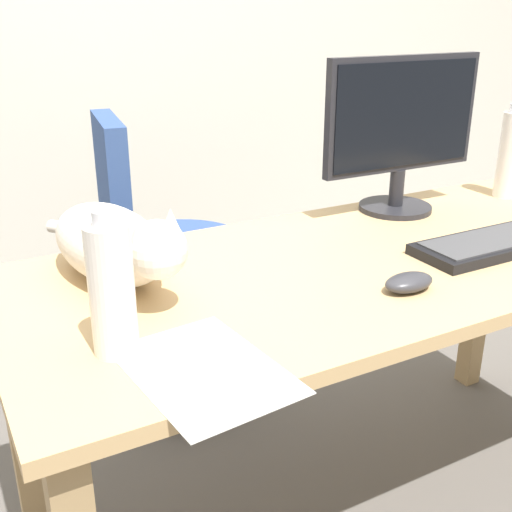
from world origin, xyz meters
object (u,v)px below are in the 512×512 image
at_px(spray_bottle, 112,289).
at_px(water_bottle, 510,154).
at_px(keyboard, 499,242).
at_px(monitor, 402,129).
at_px(office_chair, 164,281).
at_px(computer_mouse, 409,282).
at_px(cat, 114,243).

bearing_deg(spray_bottle, water_bottle, 14.61).
height_order(keyboard, water_bottle, water_bottle).
height_order(monitor, keyboard, monitor).
distance_m(office_chair, spray_bottle, 1.06).
distance_m(office_chair, computer_mouse, 1.00).
bearing_deg(computer_mouse, monitor, 52.52).
distance_m(cat, spray_bottle, 0.30).
height_order(cat, computer_mouse, cat).
bearing_deg(monitor, water_bottle, -7.37).
bearing_deg(water_bottle, spray_bottle, -165.39).
xyz_separation_m(monitor, spray_bottle, (-0.91, -0.38, -0.11)).
relative_size(keyboard, computer_mouse, 4.00).
bearing_deg(computer_mouse, office_chair, 101.11).
distance_m(cat, water_bottle, 1.20).
height_order(computer_mouse, spray_bottle, spray_bottle).
bearing_deg(office_chair, keyboard, -57.77).
xyz_separation_m(computer_mouse, water_bottle, (0.71, 0.38, 0.11)).
distance_m(water_bottle, spray_bottle, 1.33).
xyz_separation_m(water_bottle, spray_bottle, (-1.29, -0.34, -0.01)).
distance_m(keyboard, cat, 0.89).
relative_size(office_chair, monitor, 1.98).
distance_m(monitor, spray_bottle, 1.00).
xyz_separation_m(cat, spray_bottle, (-0.09, -0.29, 0.03)).
distance_m(office_chair, keyboard, 1.05).
height_order(office_chair, computer_mouse, office_chair).
xyz_separation_m(monitor, keyboard, (0.02, -0.35, -0.21)).
height_order(cat, water_bottle, water_bottle).
height_order(office_chair, water_bottle, water_bottle).
xyz_separation_m(cat, computer_mouse, (0.50, -0.33, -0.06)).
xyz_separation_m(computer_mouse, spray_bottle, (-0.58, 0.05, 0.10)).
height_order(monitor, water_bottle, monitor).
bearing_deg(spray_bottle, computer_mouse, -4.44).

